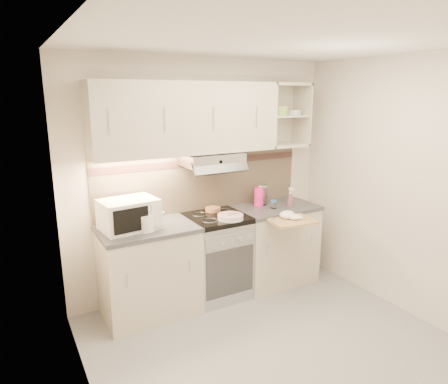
# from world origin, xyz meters

# --- Properties ---
(ground) EXTENTS (3.00, 3.00, 0.00)m
(ground) POSITION_xyz_m (0.00, 0.00, 0.00)
(ground) COLOR #97979A
(ground) RESTS_ON ground
(room_shell) EXTENTS (3.04, 2.84, 2.52)m
(room_shell) POSITION_xyz_m (0.00, 0.37, 1.63)
(room_shell) COLOR beige
(room_shell) RESTS_ON ground
(base_cabinet_left) EXTENTS (0.90, 0.60, 0.86)m
(base_cabinet_left) POSITION_xyz_m (-0.75, 1.10, 0.43)
(base_cabinet_left) COLOR beige
(base_cabinet_left) RESTS_ON ground
(worktop_left) EXTENTS (0.92, 0.62, 0.04)m
(worktop_left) POSITION_xyz_m (-0.75, 1.10, 0.88)
(worktop_left) COLOR #47474C
(worktop_left) RESTS_ON base_cabinet_left
(base_cabinet_right) EXTENTS (0.90, 0.60, 0.86)m
(base_cabinet_right) POSITION_xyz_m (0.75, 1.10, 0.43)
(base_cabinet_right) COLOR beige
(base_cabinet_right) RESTS_ON ground
(worktop_right) EXTENTS (0.92, 0.62, 0.04)m
(worktop_right) POSITION_xyz_m (0.75, 1.10, 0.88)
(worktop_right) COLOR #47474C
(worktop_right) RESTS_ON base_cabinet_right
(electric_range) EXTENTS (0.60, 0.60, 0.90)m
(electric_range) POSITION_xyz_m (0.00, 1.10, 0.45)
(electric_range) COLOR #B7B7BC
(electric_range) RESTS_ON ground
(microwave) EXTENTS (0.54, 0.43, 0.28)m
(microwave) POSITION_xyz_m (-0.91, 1.13, 1.04)
(microwave) COLOR silver
(microwave) RESTS_ON worktop_left
(watering_can) EXTENTS (0.28, 0.15, 0.24)m
(watering_can) POSITION_xyz_m (-0.78, 0.99, 0.99)
(watering_can) COLOR white
(watering_can) RESTS_ON worktop_left
(plate_stack) EXTENTS (0.26, 0.26, 0.06)m
(plate_stack) POSITION_xyz_m (0.06, 0.92, 0.92)
(plate_stack) COLOR silver
(plate_stack) RESTS_ON electric_range
(bread_loaf) EXTENTS (0.17, 0.17, 0.04)m
(bread_loaf) POSITION_xyz_m (0.04, 1.26, 0.92)
(bread_loaf) COLOR #A88A40
(bread_loaf) RESTS_ON electric_range
(pink_pitcher) EXTENTS (0.11, 0.11, 0.21)m
(pink_pitcher) POSITION_xyz_m (0.60, 1.20, 1.01)
(pink_pitcher) COLOR #FE1E8C
(pink_pitcher) RESTS_ON worktop_right
(glass_jar) EXTENTS (0.12, 0.12, 0.24)m
(glass_jar) POSITION_xyz_m (0.66, 1.22, 1.02)
(glass_jar) COLOR silver
(glass_jar) RESTS_ON worktop_right
(spice_jar) EXTENTS (0.06, 0.06, 0.10)m
(spice_jar) POSITION_xyz_m (0.67, 1.02, 0.95)
(spice_jar) COLOR white
(spice_jar) RESTS_ON worktop_right
(spray_bottle) EXTENTS (0.09, 0.09, 0.23)m
(spray_bottle) POSITION_xyz_m (0.89, 1.01, 0.99)
(spray_bottle) COLOR pink
(spray_bottle) RESTS_ON worktop_right
(cutting_board) EXTENTS (0.49, 0.45, 0.02)m
(cutting_board) POSITION_xyz_m (0.63, 0.67, 0.87)
(cutting_board) COLOR tan
(cutting_board) RESTS_ON base_cabinet_right
(dish_towel) EXTENTS (0.28, 0.24, 0.07)m
(dish_towel) POSITION_xyz_m (0.64, 0.69, 0.92)
(dish_towel) COLOR white
(dish_towel) RESTS_ON cutting_board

